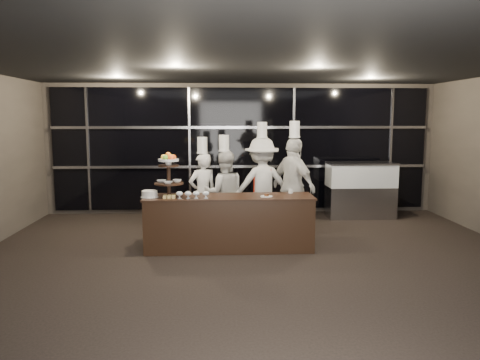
{
  "coord_description": "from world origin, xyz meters",
  "views": [
    {
      "loc": [
        -0.58,
        -5.86,
        2.24
      ],
      "look_at": [
        -0.18,
        2.18,
        1.15
      ],
      "focal_mm": 35.0,
      "sensor_mm": 36.0,
      "label": 1
    }
  ],
  "objects_px": {
    "chef_a": "(203,192)",
    "chef_b": "(224,192)",
    "chef_d": "(294,186)",
    "layer_cake": "(150,194)",
    "chef_c": "(262,185)",
    "display_case": "(361,187)",
    "buffet_counter": "(229,222)",
    "display_stand": "(169,172)"
  },
  "relations": [
    {
      "from": "chef_d",
      "to": "layer_cake",
      "type": "bearing_deg",
      "value": -160.26
    },
    {
      "from": "buffet_counter",
      "to": "display_case",
      "type": "xyz_separation_m",
      "value": [
        3.0,
        2.42,
        0.22
      ]
    },
    {
      "from": "buffet_counter",
      "to": "layer_cake",
      "type": "xyz_separation_m",
      "value": [
        -1.32,
        -0.05,
        0.51
      ]
    },
    {
      "from": "display_stand",
      "to": "chef_a",
      "type": "xyz_separation_m",
      "value": [
        0.53,
        1.08,
        -0.52
      ]
    },
    {
      "from": "display_case",
      "to": "chef_b",
      "type": "distance_m",
      "value": 3.37
    },
    {
      "from": "layer_cake",
      "to": "display_case",
      "type": "relative_size",
      "value": 0.2
    },
    {
      "from": "chef_b",
      "to": "chef_d",
      "type": "bearing_deg",
      "value": -6.46
    },
    {
      "from": "buffet_counter",
      "to": "display_case",
      "type": "distance_m",
      "value": 3.86
    },
    {
      "from": "display_stand",
      "to": "chef_c",
      "type": "xyz_separation_m",
      "value": [
        1.67,
        1.22,
        -0.41
      ]
    },
    {
      "from": "layer_cake",
      "to": "chef_b",
      "type": "xyz_separation_m",
      "value": [
        1.25,
        1.06,
        -0.16
      ]
    },
    {
      "from": "layer_cake",
      "to": "chef_a",
      "type": "relative_size",
      "value": 0.16
    },
    {
      "from": "chef_c",
      "to": "buffet_counter",
      "type": "bearing_deg",
      "value": -118.71
    },
    {
      "from": "chef_a",
      "to": "chef_b",
      "type": "height_order",
      "value": "chef_b"
    },
    {
      "from": "chef_a",
      "to": "chef_c",
      "type": "xyz_separation_m",
      "value": [
        1.14,
        0.14,
        0.12
      ]
    },
    {
      "from": "display_stand",
      "to": "display_case",
      "type": "xyz_separation_m",
      "value": [
        4.0,
        2.42,
        -0.65
      ]
    },
    {
      "from": "buffet_counter",
      "to": "chef_b",
      "type": "relative_size",
      "value": 1.49
    },
    {
      "from": "chef_a",
      "to": "chef_b",
      "type": "distance_m",
      "value": 0.41
    },
    {
      "from": "display_stand",
      "to": "chef_d",
      "type": "distance_m",
      "value": 2.43
    },
    {
      "from": "display_case",
      "to": "chef_a",
      "type": "distance_m",
      "value": 3.72
    },
    {
      "from": "chef_a",
      "to": "chef_c",
      "type": "relative_size",
      "value": 0.87
    },
    {
      "from": "display_stand",
      "to": "layer_cake",
      "type": "xyz_separation_m",
      "value": [
        -0.32,
        -0.05,
        -0.37
      ]
    },
    {
      "from": "buffet_counter",
      "to": "chef_b",
      "type": "height_order",
      "value": "chef_b"
    },
    {
      "from": "buffet_counter",
      "to": "display_case",
      "type": "height_order",
      "value": "display_case"
    },
    {
      "from": "buffet_counter",
      "to": "layer_cake",
      "type": "bearing_deg",
      "value": -177.83
    },
    {
      "from": "chef_d",
      "to": "display_case",
      "type": "bearing_deg",
      "value": 41.31
    },
    {
      "from": "layer_cake",
      "to": "chef_b",
      "type": "distance_m",
      "value": 1.65
    },
    {
      "from": "display_stand",
      "to": "chef_d",
      "type": "relative_size",
      "value": 0.34
    },
    {
      "from": "buffet_counter",
      "to": "chef_c",
      "type": "relative_size",
      "value": 1.32
    },
    {
      "from": "display_stand",
      "to": "chef_b",
      "type": "relative_size",
      "value": 0.39
    },
    {
      "from": "display_case",
      "to": "chef_b",
      "type": "relative_size",
      "value": 0.78
    },
    {
      "from": "display_stand",
      "to": "layer_cake",
      "type": "bearing_deg",
      "value": -171.05
    },
    {
      "from": "display_stand",
      "to": "chef_b",
      "type": "xyz_separation_m",
      "value": [
        0.94,
        1.01,
        -0.52
      ]
    },
    {
      "from": "buffet_counter",
      "to": "chef_d",
      "type": "xyz_separation_m",
      "value": [
        1.24,
        0.87,
        0.48
      ]
    },
    {
      "from": "buffet_counter",
      "to": "chef_d",
      "type": "bearing_deg",
      "value": 35.01
    },
    {
      "from": "chef_b",
      "to": "chef_c",
      "type": "distance_m",
      "value": 0.77
    },
    {
      "from": "chef_a",
      "to": "chef_d",
      "type": "relative_size",
      "value": 0.86
    },
    {
      "from": "buffet_counter",
      "to": "display_stand",
      "type": "bearing_deg",
      "value": -179.99
    },
    {
      "from": "chef_b",
      "to": "chef_c",
      "type": "xyz_separation_m",
      "value": [
        0.73,
        0.21,
        0.11
      ]
    },
    {
      "from": "chef_b",
      "to": "display_case",
      "type": "bearing_deg",
      "value": 24.58
    },
    {
      "from": "buffet_counter",
      "to": "chef_a",
      "type": "xyz_separation_m",
      "value": [
        -0.47,
        1.08,
        0.35
      ]
    },
    {
      "from": "chef_a",
      "to": "chef_d",
      "type": "height_order",
      "value": "chef_d"
    },
    {
      "from": "buffet_counter",
      "to": "layer_cake",
      "type": "relative_size",
      "value": 9.47
    }
  ]
}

